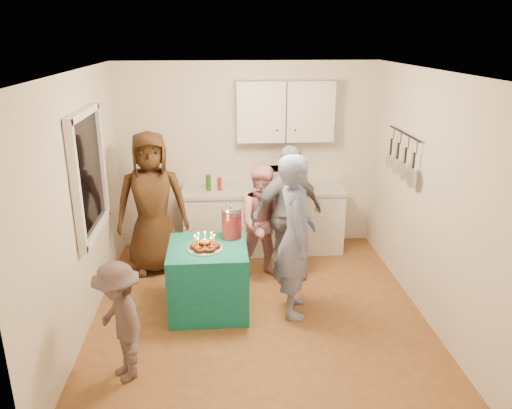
{
  "coord_description": "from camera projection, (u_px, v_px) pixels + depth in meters",
  "views": [
    {
      "loc": [
        -0.38,
        -4.84,
        2.95
      ],
      "look_at": [
        0.0,
        0.35,
        1.15
      ],
      "focal_mm": 35.0,
      "sensor_mm": 36.0,
      "label": 1
    }
  ],
  "objects": [
    {
      "name": "woman_back_center",
      "position": [
        265.0,
        223.0,
        6.11
      ],
      "size": [
        0.76,
        0.62,
        1.46
      ],
      "primitive_type": "imported",
      "rotation": [
        0.0,
        0.0,
        0.09
      ],
      "color": "#CD6B80",
      "rests_on": "floor"
    },
    {
      "name": "ceiling",
      "position": [
        259.0,
        71.0,
        4.7
      ],
      "size": [
        4.0,
        4.0,
        0.0
      ],
      "primitive_type": "plane",
      "color": "white",
      "rests_on": "floor"
    },
    {
      "name": "woman_back_right",
      "position": [
        287.0,
        215.0,
        6.06
      ],
      "size": [
        1.08,
        0.82,
        1.71
      ],
      "primitive_type": "imported",
      "rotation": [
        0.0,
        0.0,
        0.47
      ],
      "color": "#0F2133",
      "rests_on": "floor"
    },
    {
      "name": "man_birthday",
      "position": [
        296.0,
        237.0,
        5.3
      ],
      "size": [
        0.48,
        0.68,
        1.79
      ],
      "primitive_type": "imported",
      "rotation": [
        0.0,
        0.0,
        1.5
      ],
      "color": "#7984B0",
      "rests_on": "floor"
    },
    {
      "name": "upper_cabinet",
      "position": [
        285.0,
        111.0,
        6.69
      ],
      "size": [
        1.3,
        0.3,
        0.8
      ],
      "primitive_type": "cube",
      "color": "white",
      "rests_on": "back_wall"
    },
    {
      "name": "back_wall",
      "position": [
        247.0,
        156.0,
        7.01
      ],
      "size": [
        3.6,
        3.6,
        0.0
      ],
      "primitive_type": "plane",
      "color": "silver",
      "rests_on": "floor"
    },
    {
      "name": "right_wall",
      "position": [
        429.0,
        198.0,
        5.25
      ],
      "size": [
        4.0,
        4.0,
        0.0
      ],
      "primitive_type": "plane",
      "color": "silver",
      "rests_on": "floor"
    },
    {
      "name": "counter",
      "position": [
        263.0,
        221.0,
        7.03
      ],
      "size": [
        2.2,
        0.58,
        0.86
      ],
      "primitive_type": "cube",
      "color": "white",
      "rests_on": "floor"
    },
    {
      "name": "punch_jar",
      "position": [
        232.0,
        223.0,
        5.57
      ],
      "size": [
        0.22,
        0.22,
        0.34
      ],
      "primitive_type": "cylinder",
      "color": "red",
      "rests_on": "party_table"
    },
    {
      "name": "microwave",
      "position": [
        280.0,
        178.0,
        6.84
      ],
      "size": [
        0.54,
        0.39,
        0.29
      ],
      "primitive_type": "imported",
      "rotation": [
        0.0,
        0.0,
        0.07
      ],
      "color": "white",
      "rests_on": "countertop"
    },
    {
      "name": "child_near_left",
      "position": [
        120.0,
        322.0,
        4.34
      ],
      "size": [
        0.74,
        0.84,
        1.12
      ],
      "primitive_type": "imported",
      "rotation": [
        0.0,
        0.0,
        -1.02
      ],
      "color": "#4F3F3F",
      "rests_on": "floor"
    },
    {
      "name": "pot_rack",
      "position": [
        401.0,
        155.0,
        5.81
      ],
      "size": [
        0.12,
        1.0,
        0.6
      ],
      "primitive_type": "cube",
      "color": "black",
      "rests_on": "right_wall"
    },
    {
      "name": "countertop",
      "position": [
        263.0,
        191.0,
        6.88
      ],
      "size": [
        2.24,
        0.62,
        0.05
      ],
      "primitive_type": "cube",
      "color": "beige",
      "rests_on": "counter"
    },
    {
      "name": "party_table",
      "position": [
        209.0,
        278.0,
        5.51
      ],
      "size": [
        0.86,
        0.86,
        0.76
      ],
      "primitive_type": "cube",
      "rotation": [
        0.0,
        0.0,
        0.01
      ],
      "color": "#117167",
      "rests_on": "floor"
    },
    {
      "name": "left_wall",
      "position": [
        80.0,
        206.0,
        5.0
      ],
      "size": [
        4.0,
        4.0,
        0.0
      ],
      "primitive_type": "plane",
      "color": "silver",
      "rests_on": "floor"
    },
    {
      "name": "woman_back_left",
      "position": [
        152.0,
        203.0,
        6.27
      ],
      "size": [
        0.96,
        0.69,
        1.83
      ],
      "primitive_type": "imported",
      "rotation": [
        0.0,
        0.0,
        0.13
      ],
      "color": "brown",
      "rests_on": "floor"
    },
    {
      "name": "donut_cake",
      "position": [
        205.0,
        241.0,
        5.29
      ],
      "size": [
        0.38,
        0.38,
        0.18
      ],
      "primitive_type": null,
      "color": "#381C0C",
      "rests_on": "party_table"
    },
    {
      "name": "floor",
      "position": [
        258.0,
        312.0,
        5.55
      ],
      "size": [
        4.0,
        4.0,
        0.0
      ],
      "primitive_type": "plane",
      "color": "brown",
      "rests_on": "ground"
    },
    {
      "name": "window_night",
      "position": [
        88.0,
        174.0,
        5.2
      ],
      "size": [
        0.04,
        1.0,
        1.2
      ],
      "primitive_type": "cube",
      "color": "black",
      "rests_on": "left_wall"
    }
  ]
}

